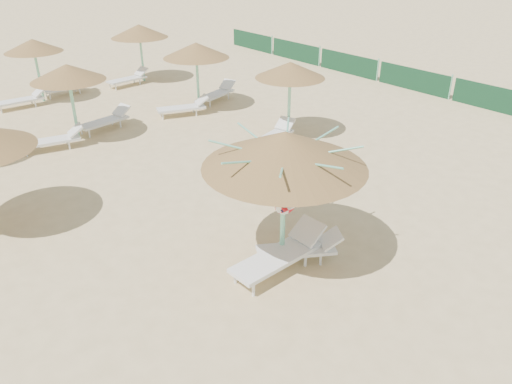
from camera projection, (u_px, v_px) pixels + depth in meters
ground at (265, 254)px, 11.40m from camera, size 120.00×120.00×0.00m
main_palapa at (285, 150)px, 9.99m from camera, size 3.40×3.40×3.05m
lounger_main_a at (281, 253)px, 10.71m from camera, size 2.35×0.82×0.84m
lounger_main_b at (302, 248)px, 11.03m from camera, size 1.90×1.43×0.68m
palapa_field at (72, 67)px, 17.70m from camera, size 14.09×13.33×2.71m
windbreak_fence at (349, 64)px, 25.86m from camera, size 0.08×19.84×1.10m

